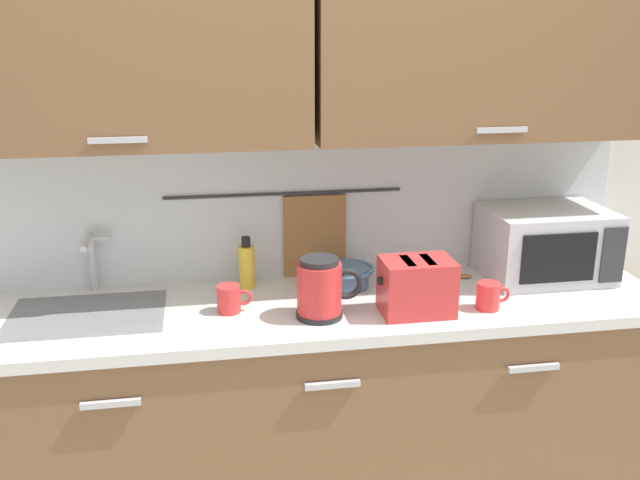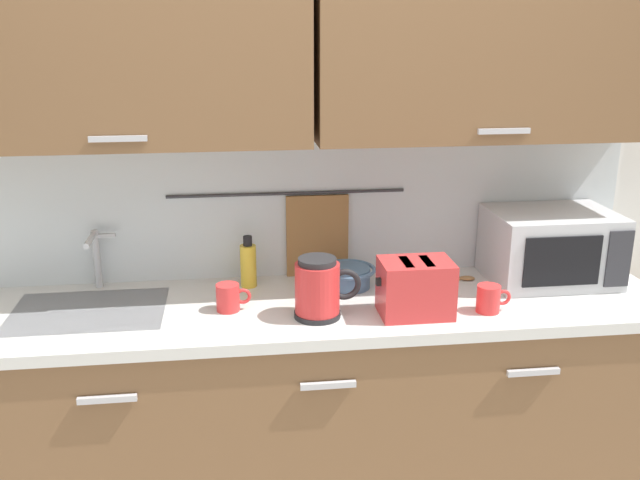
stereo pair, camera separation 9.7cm
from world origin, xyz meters
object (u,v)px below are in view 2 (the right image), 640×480
microwave (551,246)px  dish_soap_bottle (248,264)px  mug_by_kettle (489,299)px  mixing_bowl (347,276)px  mug_near_sink (229,297)px  toaster (416,288)px  electric_kettle (319,288)px  wooden_spoon (448,278)px

microwave → dish_soap_bottle: (-1.14, 0.08, -0.05)m
mug_by_kettle → microwave: bearing=38.7°
microwave → mixing_bowl: size_ratio=2.15×
mug_near_sink → toaster: (0.63, -0.11, 0.05)m
mixing_bowl → toaster: 0.34m
dish_soap_bottle → toaster: (0.55, -0.34, 0.01)m
dish_soap_bottle → mug_by_kettle: dish_soap_bottle is taller
mug_by_kettle → electric_kettle: bearing=176.9°
electric_kettle → mug_near_sink: (-0.30, 0.09, -0.05)m
microwave → toaster: (-0.59, -0.26, -0.04)m
microwave → mug_by_kettle: bearing=-141.3°
mug_near_sink → wooden_spoon: 0.86m
dish_soap_bottle → mug_by_kettle: 0.88m
electric_kettle → wooden_spoon: size_ratio=0.82×
mixing_bowl → dish_soap_bottle: bearing=171.5°
mixing_bowl → mug_by_kettle: size_ratio=1.78×
electric_kettle → mug_by_kettle: size_ratio=1.89×
mixing_bowl → mug_by_kettle: bearing=-33.6°
mixing_bowl → mug_near_sink: bearing=-158.9°
microwave → mug_near_sink: (-1.22, -0.15, -0.09)m
microwave → electric_kettle: size_ratio=2.03×
electric_kettle → mixing_bowl: electric_kettle is taller
dish_soap_bottle → mixing_bowl: size_ratio=0.92×
electric_kettle → toaster: electric_kettle is taller
dish_soap_bottle → mixing_bowl: dish_soap_bottle is taller
mixing_bowl → mug_by_kettle: 0.53m
dish_soap_bottle → wooden_spoon: 0.77m
mixing_bowl → wooden_spoon: 0.40m
dish_soap_bottle → mug_near_sink: (-0.07, -0.22, -0.04)m
wooden_spoon → microwave: bearing=-7.5°
electric_kettle → toaster: size_ratio=0.89×
wooden_spoon → mug_near_sink: bearing=-166.9°
microwave → mixing_bowl: 0.78m
mug_near_sink → electric_kettle: bearing=-17.1°
microwave → mixing_bowl: (-0.78, 0.02, -0.09)m
electric_kettle → mug_near_sink: bearing=162.9°
toaster → microwave: bearing=23.5°
microwave → toaster: microwave is taller
dish_soap_bottle → electric_kettle: bearing=-54.6°
electric_kettle → mug_near_sink: electric_kettle is taller
mug_by_kettle → wooden_spoon: 0.32m
electric_kettle → wooden_spoon: electric_kettle is taller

